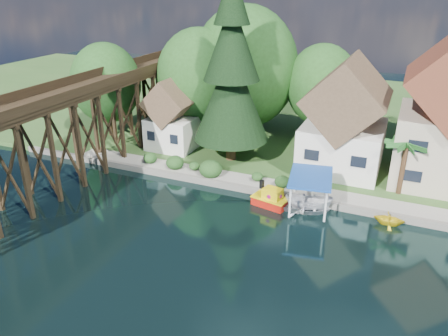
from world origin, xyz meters
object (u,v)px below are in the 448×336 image
(palm_tree, at_px, (407,146))
(conifer, at_px, (232,73))
(house_left, at_px, (344,123))
(boat_canopy, at_px, (309,196))
(trestle_bridge, at_px, (77,124))
(boat_white_a, at_px, (307,206))
(shed, at_px, (173,118))
(boat_yellow, at_px, (389,218))
(tugboat, at_px, (271,199))

(palm_tree, bearing_deg, conifer, 174.82)
(house_left, bearing_deg, boat_canopy, -96.45)
(palm_tree, bearing_deg, trestle_bridge, -166.22)
(house_left, bearing_deg, trestle_bridge, -154.79)
(conifer, height_order, boat_white_a, conifer)
(boat_white_a, bearing_deg, shed, 53.68)
(shed, bearing_deg, boat_yellow, -17.40)
(tugboat, xyz_separation_m, boat_white_a, (3.06, 0.34, -0.24))
(trestle_bridge, xyz_separation_m, house_left, (23.00, 10.83, -0.21))
(shed, bearing_deg, tugboat, -30.25)
(boat_white_a, relative_size, boat_yellow, 1.71)
(trestle_bridge, relative_size, conifer, 2.37)
(house_left, bearing_deg, tugboat, -113.57)
(boat_canopy, relative_size, boat_yellow, 2.28)
(boat_canopy, bearing_deg, shed, 156.10)
(shed, height_order, conifer, conifer)
(trestle_bridge, distance_m, house_left, 25.42)
(boat_canopy, bearing_deg, house_left, 83.55)
(conifer, bearing_deg, tugboat, -47.55)
(trestle_bridge, distance_m, boat_canopy, 22.41)
(shed, relative_size, palm_tree, 1.55)
(trestle_bridge, distance_m, palm_tree, 29.62)
(house_left, height_order, boat_canopy, house_left)
(house_left, height_order, boat_yellow, house_left)
(palm_tree, distance_m, boat_canopy, 9.29)
(conifer, distance_m, boat_white_a, 15.00)
(conifer, height_order, palm_tree, conifer)
(conifer, distance_m, boat_yellow, 19.62)
(conifer, height_order, boat_canopy, conifer)
(trestle_bridge, distance_m, shed, 10.69)
(trestle_bridge, bearing_deg, boat_canopy, 4.69)
(house_left, bearing_deg, shed, -175.23)
(trestle_bridge, xyz_separation_m, tugboat, (18.83, 1.26, -4.69))
(tugboat, bearing_deg, trestle_bridge, -176.16)
(tugboat, distance_m, boat_white_a, 3.08)
(tugboat, distance_m, boat_yellow, 9.58)
(conifer, xyz_separation_m, boat_white_a, (9.73, -6.96, -9.05))
(palm_tree, bearing_deg, tugboat, -149.77)
(conifer, xyz_separation_m, boat_canopy, (9.83, -6.76, -8.12))
(house_left, distance_m, boat_yellow, 11.28)
(palm_tree, bearing_deg, boat_yellow, -94.37)
(shed, bearing_deg, boat_canopy, -23.90)
(boat_canopy, xyz_separation_m, boat_yellow, (6.40, 0.20, -0.73))
(tugboat, relative_size, boat_yellow, 1.40)
(palm_tree, height_order, boat_canopy, palm_tree)
(shed, relative_size, boat_white_a, 1.95)
(shed, height_order, palm_tree, shed)
(tugboat, bearing_deg, boat_white_a, 6.35)
(shed, bearing_deg, house_left, 4.77)
(shed, xyz_separation_m, boat_canopy, (16.98, -7.52, -2.47))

